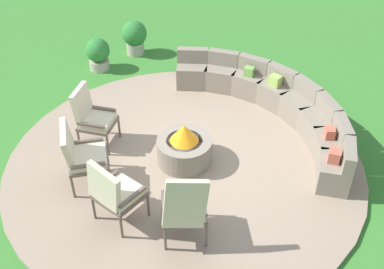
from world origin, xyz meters
The scene contains 10 objects.
ground_plane centered at (0.00, 0.00, 0.00)m, with size 24.00×24.00×0.00m, color #387A2D.
patio_circle centered at (0.00, 0.00, 0.03)m, with size 5.59×5.59×0.06m, color gray.
fire_pit centered at (0.00, 0.00, 0.32)m, with size 0.86×0.86×0.68m.
curved_stone_bench centered at (0.57, 1.83, 0.35)m, with size 4.00×1.98×0.72m.
lounge_chair_front_left centered at (-1.45, -0.51, 0.60)m, with size 0.70×0.68×1.03m.
lounge_chair_front_right centered at (-0.89, -1.26, 0.60)m, with size 0.84×0.86×1.04m.
lounge_chair_back_left centered at (0.02, -1.54, 0.61)m, with size 0.61×0.57×1.06m.
lounge_chair_back_right centered at (0.94, -1.24, 0.63)m, with size 0.80×0.83×1.15m.
potted_plant_2 centered at (-3.08, 2.31, 0.41)m, with size 0.54×0.54×0.75m.
potted_plant_4 centered at (-3.24, 1.36, 0.36)m, with size 0.49×0.49×0.68m.
Camera 1 is at (3.42, -4.46, 4.90)m, focal length 43.89 mm.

